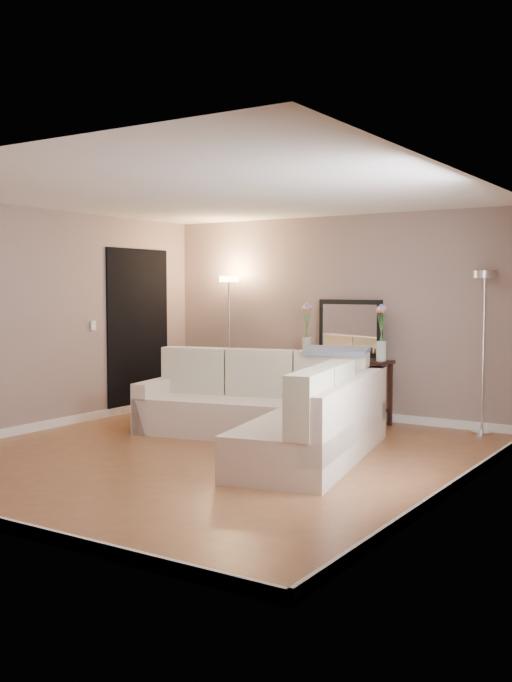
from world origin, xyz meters
The scene contains 21 objects.
floor centered at (0.00, 0.00, -0.01)m, with size 5.00×5.50×0.01m, color #935A35.
ceiling centered at (0.00, 0.00, 2.60)m, with size 5.00×5.50×0.01m, color white.
wall_back centered at (0.00, 2.76, 1.30)m, with size 5.00×0.02×2.60m, color gray.
wall_left centered at (-2.51, 0.00, 1.30)m, with size 0.02×5.50×2.60m, color gray.
wall_right centered at (2.51, 0.00, 1.30)m, with size 0.02×5.50×2.60m, color gray.
baseboard_back centered at (0.00, 2.73, 0.05)m, with size 5.00×0.03×0.10m, color white.
baseboard_left centered at (-2.48, 0.00, 0.05)m, with size 0.03×5.50×0.10m, color white.
baseboard_right centered at (2.48, 0.00, 0.05)m, with size 0.03×5.50×0.10m, color white.
doorway centered at (-2.48, 1.70, 1.10)m, with size 0.02×1.20×2.20m, color black.
switch_plate centered at (-2.48, 0.85, 1.20)m, with size 0.02×0.08×0.12m, color white.
sectional_sofa centered at (0.29, 0.75, 0.36)m, with size 3.21×2.75×0.96m.
throw_blanket centered at (0.62, 1.51, 0.97)m, with size 0.69×0.40×0.05m, color slate.
console_table centered at (0.16, 2.43, 0.45)m, with size 1.33×0.50×0.80m.
leaning_mirror centered at (0.26, 2.59, 1.17)m, with size 0.92×0.15×0.72m.
table_decor centered at (0.23, 2.39, 0.83)m, with size 0.55×0.15×0.13m.
flower_vase_left centered at (-0.31, 2.49, 1.09)m, with size 0.15×0.13×0.68m.
flower_vase_right centered at (0.78, 2.36, 1.09)m, with size 0.15×0.13×0.68m.
floor_lamp_lit centered at (-1.53, 2.49, 1.30)m, with size 0.30×0.30×1.84m.
floor_lamp_unlit centered at (1.95, 2.57, 1.32)m, with size 0.29×0.29×1.87m.
charcoal_rug centered at (-1.57, 2.13, 0.01)m, with size 1.20×0.90×0.02m, color black.
black_bag centered at (-1.75, 2.00, 0.13)m, with size 0.34×0.24×0.22m, color black.
Camera 1 is at (4.43, -6.09, 1.67)m, focal length 40.00 mm.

